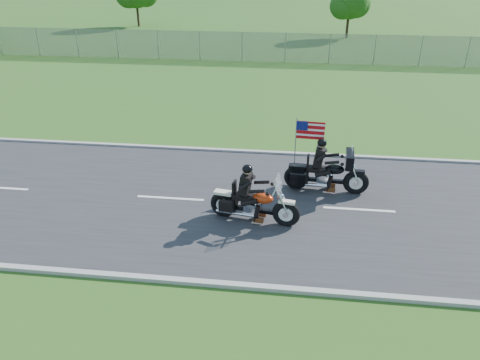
# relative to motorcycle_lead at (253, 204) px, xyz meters

# --- Properties ---
(ground) EXTENTS (420.00, 420.00, 0.00)m
(ground) POSITION_rel_motorcycle_lead_xyz_m (-0.78, 0.99, -0.58)
(ground) COLOR #24571B
(ground) RESTS_ON ground
(road) EXTENTS (120.00, 8.00, 0.04)m
(road) POSITION_rel_motorcycle_lead_xyz_m (-0.78, 0.99, -0.56)
(road) COLOR #28282B
(road) RESTS_ON ground
(curb_north) EXTENTS (120.00, 0.18, 0.12)m
(curb_north) POSITION_rel_motorcycle_lead_xyz_m (-0.78, 5.04, -0.53)
(curb_north) COLOR #9E9B93
(curb_north) RESTS_ON ground
(curb_south) EXTENTS (120.00, 0.18, 0.12)m
(curb_south) POSITION_rel_motorcycle_lead_xyz_m (-0.78, -3.06, -0.53)
(curb_south) COLOR #9E9B93
(curb_south) RESTS_ON ground
(fence) EXTENTS (60.00, 0.03, 2.00)m
(fence) POSITION_rel_motorcycle_lead_xyz_m (-5.78, 20.99, 0.42)
(fence) COLOR gray
(fence) RESTS_ON ground
(tree_fence_near) EXTENTS (3.52, 3.28, 4.75)m
(tree_fence_near) POSITION_rel_motorcycle_lead_xyz_m (5.27, 31.03, 2.39)
(tree_fence_near) COLOR #382316
(tree_fence_near) RESTS_ON ground
(motorcycle_lead) EXTENTS (2.73, 0.95, 1.84)m
(motorcycle_lead) POSITION_rel_motorcycle_lead_xyz_m (0.00, 0.00, 0.00)
(motorcycle_lead) COLOR black
(motorcycle_lead) RESTS_ON ground
(motorcycle_follow) EXTENTS (2.80, 0.93, 2.33)m
(motorcycle_follow) POSITION_rel_motorcycle_lead_xyz_m (2.21, 2.16, 0.06)
(motorcycle_follow) COLOR black
(motorcycle_follow) RESTS_ON ground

